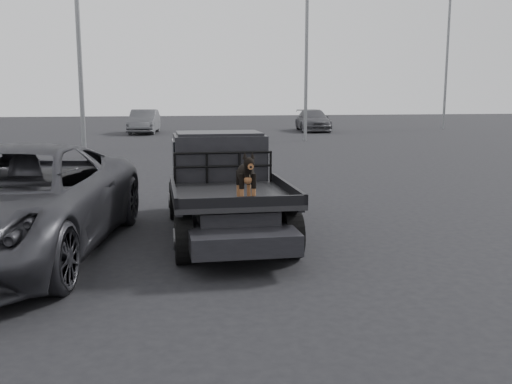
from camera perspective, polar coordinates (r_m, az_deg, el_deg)
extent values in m
plane|color=black|center=(8.46, 0.75, -7.58)|extent=(120.00, 120.00, 0.00)
imported|color=#303035|center=(9.64, -23.11, -0.94)|extent=(3.86, 6.61, 1.73)
imported|color=#4B4C50|center=(37.96, -11.13, 6.94)|extent=(2.13, 4.81, 1.53)
imported|color=#49494E|center=(39.75, 5.71, 7.14)|extent=(2.68, 5.26, 1.46)
cylinder|color=slate|center=(31.45, 5.10, 15.85)|extent=(0.18, 0.18, 11.75)
cylinder|color=slate|center=(44.70, 18.76, 16.21)|extent=(0.18, 0.18, 15.84)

